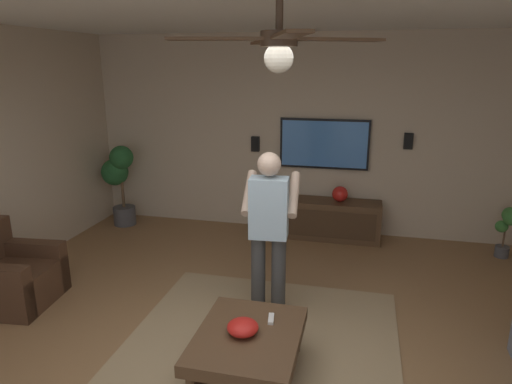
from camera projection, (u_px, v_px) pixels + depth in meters
name	position (u px, v px, depth m)	size (l,w,h in m)	color
ground_plane	(236.00, 381.00, 3.58)	(8.56, 8.56, 0.00)	olive
wall_back_tv	(303.00, 135.00, 6.58)	(0.10, 6.48, 2.84)	#C6B299
area_rug	(254.00, 361.00, 3.81)	(2.90, 2.40, 0.01)	#9E8460
armchair	(9.00, 278.00, 4.70)	(0.88, 0.89, 0.82)	#472D1E
coffee_table	(248.00, 345.00, 3.55)	(1.00, 0.80, 0.40)	#513823
media_console	(320.00, 219.00, 6.51)	(0.45, 1.70, 0.55)	#513823
tv	(324.00, 144.00, 6.45)	(0.05, 1.26, 0.71)	black
person_standing	(269.00, 225.00, 4.33)	(0.56, 0.57, 1.64)	#3F3F3F
potted_plant_tall	(118.00, 174.00, 6.90)	(0.44, 0.55, 1.25)	#4C4C51
potted_plant_short	(509.00, 222.00, 5.75)	(0.29, 0.27, 0.67)	#4C4C51
bowl	(243.00, 327.00, 3.50)	(0.25, 0.25, 0.11)	red
remote_white	(271.00, 319.00, 3.70)	(0.15, 0.04, 0.02)	white
vase_round	(340.00, 194.00, 6.35)	(0.22, 0.22, 0.22)	red
wall_speaker_left	(408.00, 141.00, 6.19)	(0.06, 0.12, 0.22)	black
wall_speaker_right	(255.00, 144.00, 6.70)	(0.06, 0.12, 0.22)	black
ceiling_fan	(278.00, 44.00, 2.43)	(1.16, 1.16, 0.46)	#4C3828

